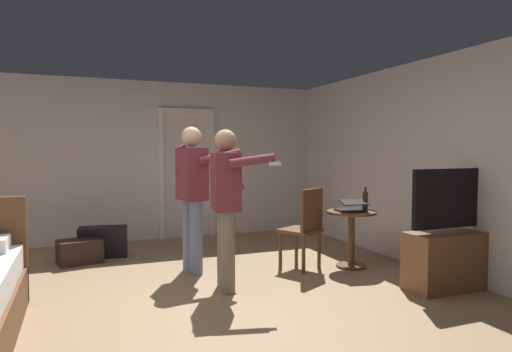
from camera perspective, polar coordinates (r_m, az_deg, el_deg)
ground_plane at (r=4.35m, az=-8.73°, el=-16.20°), size 7.21×7.21×0.00m
wall_back at (r=7.39m, az=-14.72°, el=1.87°), size 6.23×0.12×2.55m
wall_right at (r=5.64m, az=22.99°, el=1.28°), size 0.12×6.80×2.55m
doorway_frame at (r=7.45m, az=-8.84°, el=1.55°), size 0.93×0.08×2.13m
tv_flatscreen at (r=5.15m, az=23.72°, el=-8.86°), size 1.06×0.40×1.26m
side_table at (r=5.67m, az=12.12°, el=-6.71°), size 0.61×0.61×0.70m
laptop at (r=5.57m, az=12.09°, el=-3.94°), size 0.36×0.37×0.15m
bottle_on_table at (r=5.63m, az=13.80°, el=-3.12°), size 0.06×0.06×0.30m
wooden_chair at (r=5.45m, az=6.30°, el=-6.26°), size 0.57×0.57×0.99m
person_blue_shirt at (r=4.61m, az=-3.78°, el=-2.76°), size 0.63×0.66×1.66m
person_striped_shirt at (r=5.30m, az=-8.06°, el=-1.65°), size 0.78×0.56×1.72m
suitcase_dark at (r=6.46m, az=-18.97°, el=-7.97°), size 0.66×0.37×0.41m
suitcase_small at (r=6.21m, az=-21.62°, el=-8.96°), size 0.58×0.46×0.31m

